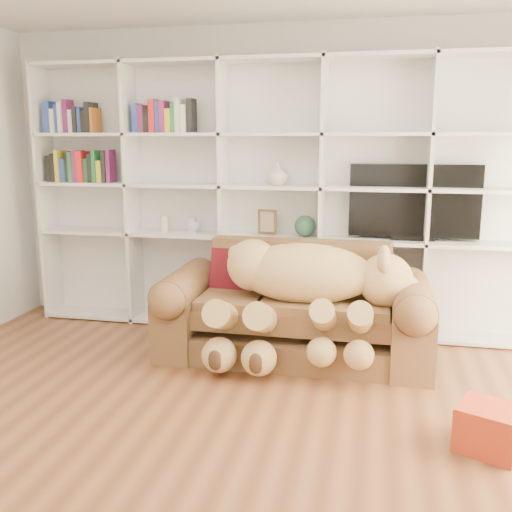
% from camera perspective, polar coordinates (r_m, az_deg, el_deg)
% --- Properties ---
extents(floor, '(5.00, 5.00, 0.00)m').
position_cam_1_polar(floor, '(3.28, -6.27, -19.96)').
color(floor, brown).
rests_on(floor, ground).
extents(wall_back, '(5.00, 0.02, 2.70)m').
position_cam_1_polar(wall_back, '(5.23, 2.03, 7.67)').
color(wall_back, white).
rests_on(wall_back, floor).
extents(bookshelf, '(4.43, 0.35, 2.40)m').
position_cam_1_polar(bookshelf, '(5.15, -0.89, 7.12)').
color(bookshelf, white).
rests_on(bookshelf, floor).
extents(sofa, '(2.11, 0.91, 0.89)m').
position_cam_1_polar(sofa, '(4.59, 3.89, -5.86)').
color(sofa, brown).
rests_on(sofa, floor).
extents(teddy_bear, '(1.56, 0.86, 0.91)m').
position_cam_1_polar(teddy_bear, '(4.33, 4.83, -3.09)').
color(teddy_bear, tan).
rests_on(teddy_bear, sofa).
extents(throw_pillow, '(0.39, 0.24, 0.38)m').
position_cam_1_polar(throw_pillow, '(4.75, -2.33, -1.50)').
color(throw_pillow, '#5B0F11').
rests_on(throw_pillow, sofa).
extents(gift_box, '(0.42, 0.41, 0.26)m').
position_cam_1_polar(gift_box, '(3.57, 22.27, -15.67)').
color(gift_box, '#BB3718').
rests_on(gift_box, floor).
extents(tv, '(1.08, 0.18, 0.64)m').
position_cam_1_polar(tv, '(5.03, 15.52, 5.16)').
color(tv, black).
rests_on(tv, bookshelf).
extents(picture_frame, '(0.18, 0.07, 0.22)m').
position_cam_1_polar(picture_frame, '(5.09, 1.14, 3.43)').
color(picture_frame, '#533A1C').
rests_on(picture_frame, bookshelf).
extents(green_vase, '(0.19, 0.19, 0.19)m').
position_cam_1_polar(green_vase, '(5.04, 4.93, 3.01)').
color(green_vase, '#2B533A').
rests_on(green_vase, bookshelf).
extents(figurine_tall, '(0.10, 0.10, 0.15)m').
position_cam_1_polar(figurine_tall, '(5.36, -9.19, 3.24)').
color(figurine_tall, beige).
rests_on(figurine_tall, bookshelf).
extents(figurine_short, '(0.10, 0.10, 0.14)m').
position_cam_1_polar(figurine_short, '(5.27, -6.36, 3.08)').
color(figurine_short, beige).
rests_on(figurine_short, bookshelf).
extents(snow_globe, '(0.10, 0.10, 0.10)m').
position_cam_1_polar(snow_globe, '(5.27, -6.16, 2.95)').
color(snow_globe, silver).
rests_on(snow_globe, bookshelf).
extents(shelf_vase, '(0.24, 0.24, 0.19)m').
position_cam_1_polar(shelf_vase, '(5.03, 2.14, 8.22)').
color(shelf_vase, beige).
rests_on(shelf_vase, bookshelf).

